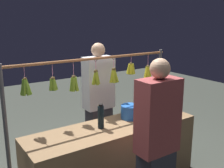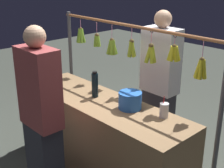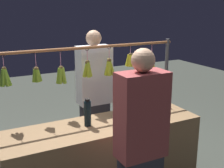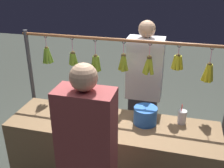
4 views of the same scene
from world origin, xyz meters
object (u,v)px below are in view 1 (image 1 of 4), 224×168
Objects in this scene: vendor_person at (99,105)px; customer_person at (156,148)px; water_bottle at (101,117)px; blue_bucket at (130,112)px; drink_cup at (147,106)px.

vendor_person is 1.40m from customer_person.
vendor_person is (-0.36, -0.64, -0.11)m from water_bottle.
blue_bucket is 0.13× the size of vendor_person.
drink_cup is at bearing -126.52° from customer_person.
customer_person reaches higher than drink_cup.
customer_person is at bearing 53.48° from drink_cup.
drink_cup is (-0.81, -0.15, -0.07)m from water_bottle.
water_bottle is at bearing -78.61° from customer_person.
blue_bucket is 0.13× the size of customer_person.
blue_bucket is 0.87m from customer_person.
vendor_person is at bearing -80.00° from blue_bucket.
water_bottle is at bearing 7.14° from blue_bucket.
vendor_person is at bearing -47.35° from drink_cup.
vendor_person reaches higher than customer_person.
water_bottle is 1.40× the size of drink_cup.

